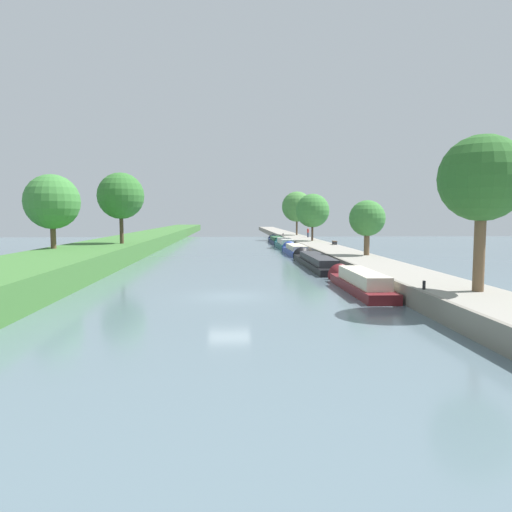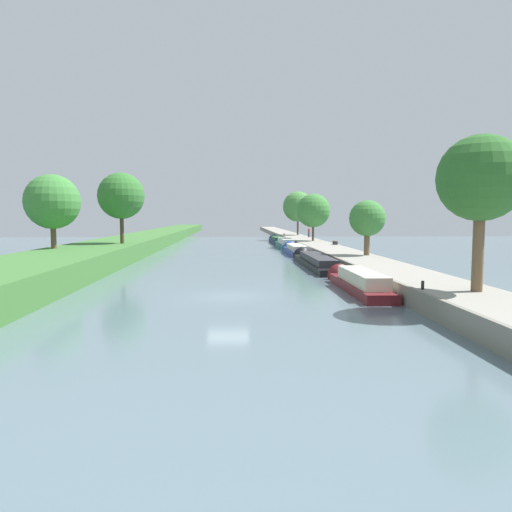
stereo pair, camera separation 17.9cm
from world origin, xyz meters
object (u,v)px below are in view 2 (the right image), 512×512
Objects in this scene: narrowboat_navy at (277,240)px; park_bench at (335,242)px; narrowboat_maroon at (357,282)px; narrowboat_teal at (285,244)px; narrowboat_black at (314,261)px; person_walking at (309,232)px; mooring_bollard_near at (423,285)px; narrowboat_blue at (295,250)px; mooring_bollard_far at (284,234)px.

narrowboat_navy is 23.05m from park_bench.
park_bench reaches higher than narrowboat_navy.
narrowboat_navy is at bearing 90.26° from narrowboat_maroon.
narrowboat_teal is 12.62m from narrowboat_navy.
person_walking is (5.47, 36.95, 1.46)m from narrowboat_black.
narrowboat_navy is 60.15m from mooring_bollard_near.
person_walking is 20.72m from park_bench.
narrowboat_navy is 7.95× the size of person_walking.
narrowboat_blue is 25.82× the size of mooring_bollard_far.
park_bench is (5.53, 1.79, 0.91)m from narrowboat_blue.
mooring_bollard_near reaches higher than narrowboat_maroon.
narrowboat_maroon is 52.22m from person_walking.
person_walking reaches higher than narrowboat_navy.
person_walking is at bearing 84.26° from narrowboat_maroon.
narrowboat_navy is at bearing -108.09° from mooring_bollard_far.
person_walking reaches higher than narrowboat_maroon.
narrowboat_maroon is 53.56m from narrowboat_navy.
narrowboat_navy is 8.80× the size of park_bench.
park_bench reaches higher than mooring_bollard_far.
narrowboat_blue is 24.13m from narrowboat_navy.
narrowboat_black is at bearing -109.02° from park_bench.
narrowboat_black is (-0.25, 14.98, -0.08)m from narrowboat_maroon.
narrowboat_teal is 6.99× the size of person_walking.
mooring_bollard_far is (1.68, 59.43, 0.73)m from narrowboat_maroon.
narrowboat_blue is 11.51m from narrowboat_teal.
mooring_bollard_near is (1.86, -35.99, 0.79)m from narrowboat_blue.
narrowboat_blue is at bearing -162.10° from park_bench.
narrowboat_maroon is 59.46m from mooring_bollard_far.
mooring_bollard_far reaches higher than narrowboat_teal.
mooring_bollard_far reaches higher than narrowboat_black.
narrowboat_navy is 5.88m from person_walking.
park_bench is (5.59, -22.34, 0.94)m from narrowboat_navy.
narrowboat_black is 11.17× the size of park_bench.
narrowboat_maroon is at bearing -89.64° from narrowboat_blue.
narrowboat_teal is (-0.02, 11.51, 0.08)m from narrowboat_blue.
mooring_bollard_far is (1.93, 44.45, 0.81)m from narrowboat_black.
narrowboat_navy is 29.32× the size of mooring_bollard_far.
narrowboat_teal is 11.23m from park_bench.
narrowboat_maroon is at bearing -89.74° from narrowboat_navy.
person_walking is (5.22, 51.94, 1.38)m from narrowboat_maroon.
narrowboat_navy is at bearing 91.83° from mooring_bollard_near.
park_bench reaches higher than narrowboat_maroon.
mooring_bollard_far is at bearing 88.39° from narrowboat_maroon.
person_walking is 8.31m from mooring_bollard_far.
person_walking is at bearing 76.50° from narrowboat_blue.
park_bench reaches higher than narrowboat_black.
mooring_bollard_near is at bearing -95.55° from park_bench.
mooring_bollard_far is at bearing 90.00° from mooring_bollard_near.
park_bench reaches higher than narrowboat_teal.
person_walking is at bearing 90.36° from park_bench.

